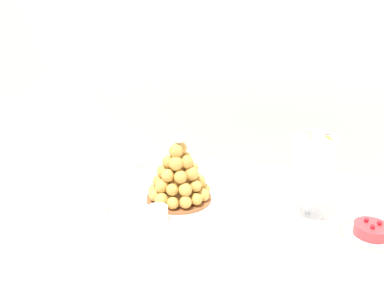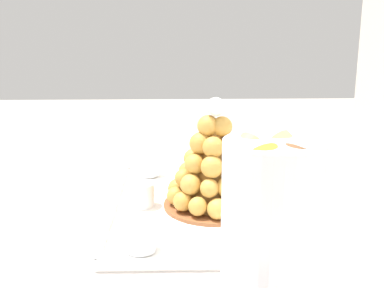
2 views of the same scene
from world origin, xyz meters
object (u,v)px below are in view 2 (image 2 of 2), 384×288
Objects in this scene: serving_tray at (187,206)px; macaron_goblet at (272,214)px; dessert_cup_left at (149,167)px; wine_glass at (286,132)px; dessert_cup_mid_left at (141,195)px; croquembouche at (215,168)px; dessert_cup_centre at (141,239)px.

macaron_goblet is (0.44, 0.10, 0.17)m from serving_tray.
wine_glass is (-0.04, 0.37, 0.08)m from dessert_cup_left.
dessert_cup_mid_left is at bearing -154.78° from macaron_goblet.
dessert_cup_mid_left is at bearing -90.58° from serving_tray.
wine_glass is at bearing 166.29° from macaron_goblet.
serving_tray is 1.97× the size of macaron_goblet.
macaron_goblet reaches higher than dessert_cup_mid_left.
macaron_goblet is at bearing 25.22° from dessert_cup_mid_left.
dessert_cup_left is 0.35× the size of wine_glass.
macaron_goblet is (0.44, 0.21, 0.14)m from dessert_cup_mid_left.
wine_glass reaches higher than dessert_cup_left.
croquembouche reaches higher than dessert_cup_left.
dessert_cup_centre is at bearing -35.98° from croquembouche.
croquembouche is 0.44m from macaron_goblet.
dessert_cup_centre is 0.60m from wine_glass.
dessert_cup_left is 0.19× the size of macaron_goblet.
dessert_cup_mid_left is 1.11× the size of dessert_cup_centre.
dessert_cup_centre is (0.22, 0.01, -0.00)m from dessert_cup_mid_left.
croquembouche is at bearing 35.79° from dessert_cup_left.
wine_glass is (-0.70, 0.17, -0.06)m from macaron_goblet.
serving_tray is 0.23m from dessert_cup_centre.
dessert_cup_left is at bearing -144.21° from croquembouche.
serving_tray is 10.26× the size of dessert_cup_left.
serving_tray is 0.39m from wine_glass.
dessert_cup_left is at bearing -178.78° from dessert_cup_centre.
serving_tray is at bearing 24.70° from dessert_cup_left.
macaron_goblet is at bearing 17.14° from dessert_cup_left.
dessert_cup_centre is at bearing 3.96° from dessert_cup_mid_left.
wine_glass is at bearing 142.42° from dessert_cup_centre.
croquembouche is at bearing -38.79° from wine_glass.
dessert_cup_mid_left is 0.39× the size of wine_glass.
dessert_cup_mid_left is at bearing -55.83° from wine_glass.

